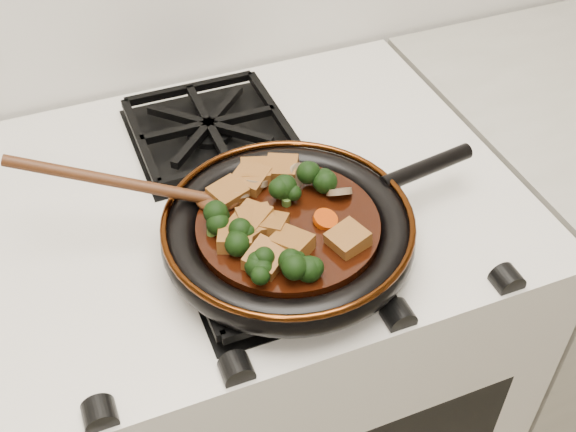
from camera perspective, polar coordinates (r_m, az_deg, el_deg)
name	(u,v)px	position (r m, az deg, el deg)	size (l,w,h in m)	color
stove	(251,376)	(1.35, -2.93, -12.53)	(0.76, 0.60, 0.90)	beige
burner_grate_front	(276,254)	(0.91, -0.98, -3.01)	(0.23, 0.23, 0.03)	black
burner_grate_back	(209,129)	(1.11, -6.24, 6.84)	(0.23, 0.23, 0.03)	black
skillet	(290,231)	(0.89, 0.13, -1.16)	(0.44, 0.31, 0.05)	black
braising_sauce	(288,228)	(0.89, 0.00, -0.98)	(0.23, 0.23, 0.02)	black
tofu_cube_0	(247,230)	(0.86, -3.23, -1.13)	(0.04, 0.04, 0.02)	brown
tofu_cube_1	(282,169)	(0.94, -0.48, 3.70)	(0.04, 0.04, 0.02)	brown
tofu_cube_2	(256,172)	(0.94, -2.57, 3.46)	(0.04, 0.04, 0.02)	brown
tofu_cube_3	(292,245)	(0.84, 0.29, -2.29)	(0.04, 0.04, 0.02)	brown
tofu_cube_4	(266,259)	(0.83, -1.77, -3.43)	(0.04, 0.04, 0.02)	brown
tofu_cube_5	(348,240)	(0.85, 4.75, -1.88)	(0.04, 0.04, 0.02)	brown
tofu_cube_6	(270,226)	(0.87, -1.44, -0.76)	(0.04, 0.04, 0.02)	brown
tofu_cube_7	(252,220)	(0.87, -2.85, -0.34)	(0.04, 0.04, 0.02)	brown
tofu_cube_8	(228,195)	(0.91, -4.80, 1.68)	(0.04, 0.04, 0.02)	brown
tofu_cube_9	(256,224)	(0.87, -2.53, -0.61)	(0.04, 0.04, 0.02)	brown
tofu_cube_10	(250,179)	(0.93, -3.00, 2.90)	(0.04, 0.04, 0.02)	brown
tofu_cube_11	(235,238)	(0.85, -4.18, -1.75)	(0.04, 0.04, 0.02)	brown
broccoli_floret_0	(320,180)	(0.92, 2.51, 2.88)	(0.06, 0.06, 0.06)	black
broccoli_floret_1	(266,270)	(0.81, -1.75, -4.32)	(0.06, 0.06, 0.05)	black
broccoli_floret_2	(244,238)	(0.85, -3.52, -1.76)	(0.06, 0.06, 0.06)	black
broccoli_floret_3	(301,266)	(0.81, 1.02, -3.94)	(0.06, 0.06, 0.06)	black
broccoli_floret_4	(211,228)	(0.87, -6.07, -0.97)	(0.06, 0.06, 0.05)	black
broccoli_floret_5	(286,199)	(0.90, -0.12, 1.37)	(0.06, 0.06, 0.05)	black
carrot_coin_0	(231,189)	(0.92, -4.52, 2.15)	(0.03, 0.03, 0.01)	#AD3304
carrot_coin_1	(226,200)	(0.91, -4.94, 1.30)	(0.03, 0.03, 0.01)	#AD3304
carrot_coin_2	(325,219)	(0.88, 2.97, -0.27)	(0.03, 0.03, 0.01)	#AD3304
carrot_coin_3	(270,226)	(0.87, -1.47, -0.81)	(0.03, 0.03, 0.01)	#AD3304
mushroom_slice_0	(236,192)	(0.91, -4.10, 1.89)	(0.03, 0.03, 0.01)	#796246
mushroom_slice_1	(299,176)	(0.94, 0.86, 3.19)	(0.03, 0.03, 0.01)	#796246
mushroom_slice_2	(339,192)	(0.91, 4.05, 1.93)	(0.03, 0.03, 0.01)	#796246
mushroom_slice_3	(236,192)	(0.91, -4.13, 1.86)	(0.04, 0.04, 0.01)	#796246
mushroom_slice_4	(254,182)	(0.93, -2.68, 2.74)	(0.04, 0.04, 0.01)	#796246
wooden_spoon	(157,189)	(0.90, -10.33, 2.11)	(0.16, 0.08, 0.26)	#42210E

